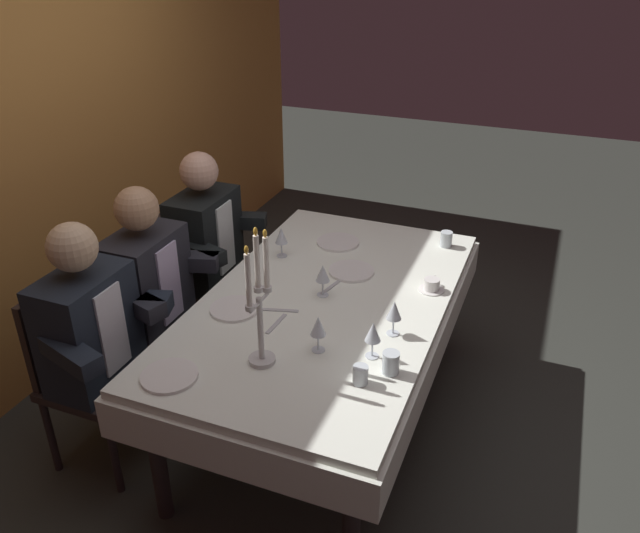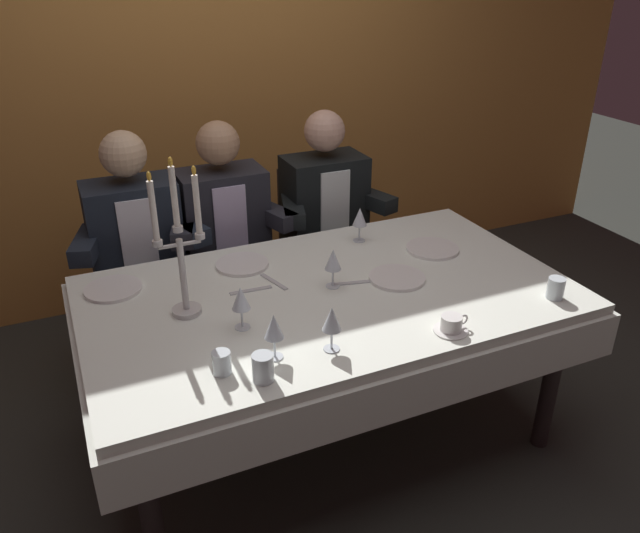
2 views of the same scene
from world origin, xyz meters
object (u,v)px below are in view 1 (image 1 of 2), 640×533
at_px(wine_glass_0, 318,327).
at_px(water_tumbler_2, 391,363).
at_px(dinner_plate_2, 234,309).
at_px(seated_diner_2, 204,238).
at_px(wine_glass_2, 323,274).
at_px(wine_glass_3, 281,236).
at_px(dinner_plate_0, 169,376).
at_px(wine_glass_1, 373,333).
at_px(water_tumbler_0, 446,239).
at_px(seated_diner_1, 146,283).
at_px(dining_table, 325,320).
at_px(dinner_plate_1, 338,242).
at_px(dinner_plate_3, 351,271).
at_px(coffee_cup_0, 432,285).
at_px(candelabra, 259,310).
at_px(wine_glass_4, 394,311).
at_px(water_tumbler_1, 360,375).
at_px(seated_diner_0, 88,328).

xyz_separation_m(wine_glass_0, water_tumbler_2, (-0.03, -0.32, -0.07)).
distance_m(dinner_plate_2, seated_diner_2, 0.82).
height_order(wine_glass_2, wine_glass_3, same).
distance_m(dinner_plate_0, dinner_plate_2, 0.53).
xyz_separation_m(wine_glass_1, water_tumbler_0, (1.13, -0.07, -0.07)).
distance_m(water_tumbler_0, seated_diner_1, 1.61).
xyz_separation_m(dining_table, dinner_plate_1, (0.59, 0.15, 0.13)).
bearing_deg(dinner_plate_3, wine_glass_3, 85.03).
bearing_deg(coffee_cup_0, candelabra, 148.38).
relative_size(wine_glass_4, seated_diner_1, 0.13).
relative_size(dining_table, wine_glass_0, 11.83).
relative_size(water_tumbler_0, seated_diner_2, 0.07).
height_order(dinner_plate_0, seated_diner_2, seated_diner_2).
distance_m(dinner_plate_2, water_tumbler_0, 1.28).
xyz_separation_m(dinner_plate_2, wine_glass_1, (-0.11, -0.70, 0.11)).
bearing_deg(candelabra, water_tumbler_1, -87.75).
bearing_deg(wine_glass_3, seated_diner_1, 134.85).
bearing_deg(dinner_plate_2, water_tumbler_0, -36.77).
distance_m(water_tumbler_2, seated_diner_2, 1.56).
height_order(dinner_plate_0, wine_glass_3, wine_glass_3).
height_order(wine_glass_4, coffee_cup_0, wine_glass_4).
relative_size(dining_table, water_tumbler_1, 24.98).
relative_size(candelabra, dinner_plate_0, 2.65).
xyz_separation_m(dinner_plate_3, seated_diner_1, (-0.47, 0.91, -0.01)).
distance_m(candelabra, wine_glass_4, 0.60).
relative_size(wine_glass_1, seated_diner_0, 0.13).
bearing_deg(wine_glass_3, dinner_plate_3, -94.97).
bearing_deg(wine_glass_4, water_tumbler_1, 176.36).
height_order(candelabra, wine_glass_0, candelabra).
xyz_separation_m(dinner_plate_1, seated_diner_1, (-0.76, 0.73, -0.01)).
relative_size(dinner_plate_2, wine_glass_2, 1.38).
xyz_separation_m(dining_table, seated_diner_0, (-0.61, 0.89, 0.11)).
height_order(water_tumbler_1, seated_diner_1, seated_diner_1).
bearing_deg(water_tumbler_2, candelabra, 103.77).
bearing_deg(coffee_cup_0, wine_glass_2, 117.00).
relative_size(dinner_plate_2, dinner_plate_3, 0.98).
relative_size(dinner_plate_0, water_tumbler_2, 2.42).
height_order(wine_glass_1, water_tumbler_0, wine_glass_1).
height_order(dinner_plate_3, water_tumbler_2, water_tumbler_2).
distance_m(wine_glass_0, seated_diner_0, 1.04).
height_order(dinner_plate_2, wine_glass_0, wine_glass_0).
relative_size(water_tumbler_2, coffee_cup_0, 0.71).
bearing_deg(seated_diner_1, water_tumbler_0, -53.79).
distance_m(dinner_plate_1, water_tumbler_2, 1.18).
bearing_deg(dinner_plate_2, wine_glass_4, -83.64).
distance_m(wine_glass_1, seated_diner_0, 1.26).
bearing_deg(water_tumbler_0, wine_glass_4, 177.95).
distance_m(wine_glass_0, water_tumbler_1, 0.28).
xyz_separation_m(water_tumbler_1, water_tumbler_2, (0.11, -0.09, 0.01)).
bearing_deg(seated_diner_2, coffee_cup_0, -94.82).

